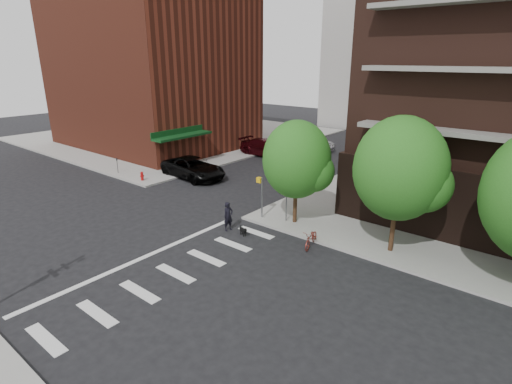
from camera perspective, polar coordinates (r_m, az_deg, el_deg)
ground at (r=21.75m, az=-16.54°, el=-8.58°), size 120.00×120.00×0.00m
sidewalk_nw at (r=54.04m, az=-10.96°, el=8.12°), size 31.00×33.00×0.15m
crosswalk at (r=20.13m, az=-12.90°, el=-10.56°), size 3.85×13.00×0.01m
midrise_nw at (r=47.82m, az=-14.99°, el=18.66°), size 21.40×15.50×20.00m
tree_a at (r=23.34m, az=5.82°, el=4.62°), size 4.00×4.00×5.90m
tree_b at (r=20.64m, az=19.85°, el=3.15°), size 4.50×4.50×6.65m
pedestrian_signal at (r=24.44m, az=1.62°, el=0.01°), size 2.18×0.67×2.60m
fire_hydrant at (r=33.79m, az=-15.98°, el=2.28°), size 0.24×0.24×0.73m
parking_meter at (r=36.55m, az=-19.22°, el=3.83°), size 0.10×0.08×1.32m
parked_car_black at (r=34.02m, az=-8.97°, el=3.43°), size 3.34×6.40×1.72m
parked_car_maroon at (r=41.20m, az=1.54°, el=6.33°), size 2.52×6.01×1.73m
parked_car_silver at (r=44.42m, az=8.11°, el=6.95°), size 1.71×4.78×1.57m
scooter at (r=21.71m, az=7.91°, el=-6.56°), size 1.09×1.96×0.97m
dog_walker at (r=23.38m, az=-3.98°, el=-3.49°), size 0.70×0.52×1.74m
dog at (r=22.83m, az=-1.84°, el=-5.51°), size 0.62×0.34×0.52m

